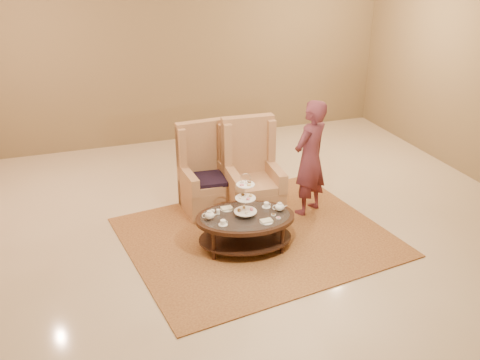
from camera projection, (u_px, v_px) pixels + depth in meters
name	position (u px, v px, depth m)	size (l,w,h in m)	color
ground	(250.00, 244.00, 6.64)	(8.00, 8.00, 0.00)	beige
ceiling	(250.00, 244.00, 6.64)	(8.00, 8.00, 0.02)	beige
wall_back	(172.00, 45.00, 9.34)	(8.00, 0.04, 3.50)	olive
rug	(257.00, 237.00, 6.79)	(3.48, 3.03, 0.02)	#AB783C
tea_table	(245.00, 222.00, 6.42)	(1.31, 1.01, 1.00)	black
armchair_left	(206.00, 181.00, 7.36)	(0.70, 0.72, 1.22)	tan
armchair_right	(251.00, 182.00, 7.25)	(0.75, 0.78, 1.32)	tan
person	(310.00, 158.00, 7.09)	(0.70, 0.62, 1.60)	brown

